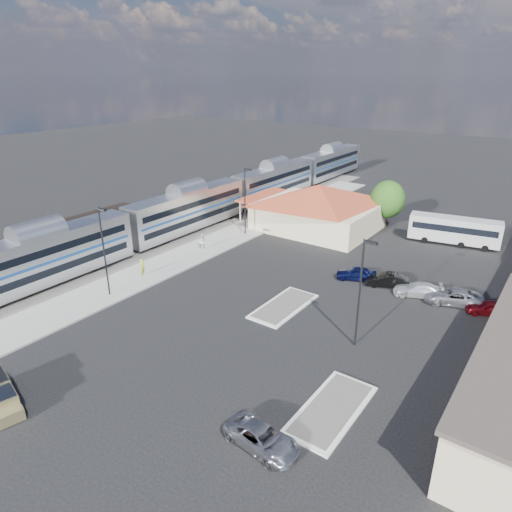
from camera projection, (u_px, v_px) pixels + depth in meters
The scene contains 21 objects.
ground at pixel (237, 303), 43.06m from camera, with size 280.00×280.00×0.00m, color black.
railbed at pixel (149, 236), 60.40m from camera, with size 16.00×100.00×0.12m, color #4C4944.
platform at pixel (188, 255), 54.02m from camera, with size 5.50×92.00×0.18m, color gray.
passenger_train at pixel (189, 211), 61.23m from camera, with size 3.00×104.00×5.55m.
freight_cars at pixel (88, 232), 56.11m from camera, with size 2.80×46.00×4.00m.
station_depot at pixel (318, 207), 62.41m from camera, with size 18.35×12.24×6.20m.
traffic_island_south at pixel (284, 306), 42.37m from camera, with size 3.30×7.50×0.21m.
traffic_island_north at pixel (332, 409), 29.45m from camera, with size 3.30×7.50×0.21m.
lamp_plat_s at pixel (104, 245), 42.42m from camera, with size 1.08×0.25×9.00m.
lamp_plat_n at pixel (245, 196), 58.98m from camera, with size 1.08×0.25×9.00m.
lamp_lot at pixel (361, 285), 34.52m from camera, with size 1.08×0.25×9.00m.
tree_depot at pixel (388, 199), 62.51m from camera, with size 4.71×4.71×6.63m.
suv at pixel (262, 438), 26.40m from camera, with size 2.20×4.78×1.33m, color #929399.
coach_bus at pixel (454, 229), 57.07m from camera, with size 10.99×4.19×3.45m.
person_a at pixel (142, 267), 48.20m from camera, with size 0.68×0.44×1.85m, color gold.
person_b at pixel (202, 242), 55.37m from camera, with size 0.93×0.73×1.92m, color silver.
parked_car_a at pixel (356, 273), 47.72m from camera, with size 1.67×4.16×1.42m, color #0D1344.
parked_car_b at pixel (387, 280), 46.22m from camera, with size 1.48×4.25×1.40m, color black.
parked_car_c at pixel (418, 290), 44.28m from camera, with size 1.86×4.59×1.33m, color white.
parked_car_d at pixel (453, 297), 42.76m from camera, with size 2.44×5.29×1.47m, color #94969D.
parked_car_e at pixel (489, 308), 40.83m from camera, with size 1.59×3.96×1.35m, color maroon.
Camera 1 is at (23.74, -29.98, 20.38)m, focal length 32.00 mm.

